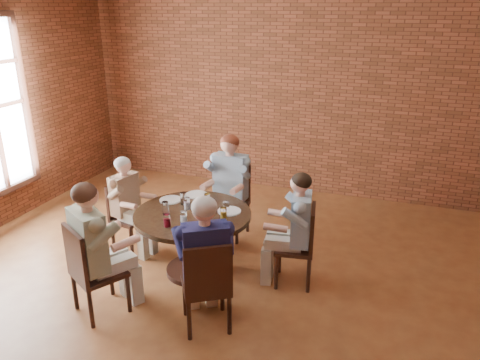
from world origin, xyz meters
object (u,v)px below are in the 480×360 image
(chair_c, at_px, (125,214))
(diner_b, at_px, (229,187))
(chair_d, at_px, (89,268))
(chair_a, at_px, (302,243))
(diner_a, at_px, (295,230))
(diner_c, at_px, (129,206))
(diner_d, at_px, (96,250))
(dining_table, at_px, (193,231))
(diner_e, at_px, (205,263))
(chair_b, at_px, (232,197))
(smartphone, at_px, (213,227))
(chair_e, at_px, (207,283))

(chair_c, bearing_deg, diner_b, -41.83)
(chair_d, bearing_deg, diner_b, -77.45)
(chair_a, distance_m, diner_a, 0.17)
(diner_c, bearing_deg, diner_d, -149.71)
(dining_table, distance_m, diner_e, 0.97)
(chair_b, relative_size, smartphone, 7.11)
(diner_b, distance_m, smartphone, 1.29)
(diner_c, relative_size, smartphone, 9.04)
(diner_a, distance_m, smartphone, 0.89)
(chair_a, relative_size, diner_a, 0.71)
(diner_a, height_order, diner_b, diner_b)
(chair_a, bearing_deg, diner_b, -134.14)
(dining_table, distance_m, chair_a, 1.21)
(diner_a, relative_size, smartphone, 9.55)
(diner_a, distance_m, chair_b, 1.41)
(chair_b, height_order, chair_d, chair_d)
(diner_d, relative_size, chair_e, 1.46)
(dining_table, xyz_separation_m, diner_a, (1.12, 0.18, 0.12))
(diner_a, bearing_deg, chair_d, -63.87)
(chair_a, relative_size, diner_b, 0.66)
(chair_b, relative_size, chair_d, 0.99)
(chair_a, relative_size, diner_c, 0.75)
(diner_a, relative_size, chair_b, 1.34)
(chair_a, relative_size, chair_d, 0.95)
(diner_c, bearing_deg, smartphone, -97.16)
(diner_b, bearing_deg, diner_a, -34.73)
(diner_a, height_order, chair_c, diner_a)
(chair_c, distance_m, diner_e, 1.86)
(chair_a, bearing_deg, dining_table, -90.00)
(chair_b, bearing_deg, diner_e, -73.88)
(diner_c, xyz_separation_m, chair_d, (0.34, -1.25, -0.09))
(dining_table, bearing_deg, diner_c, 167.91)
(diner_b, bearing_deg, diner_c, -138.96)
(chair_a, distance_m, smartphone, 0.99)
(diner_b, bearing_deg, dining_table, -90.00)
(chair_a, bearing_deg, diner_d, -65.84)
(chair_a, height_order, diner_e, diner_e)
(chair_b, distance_m, chair_c, 1.38)
(diner_a, xyz_separation_m, chair_e, (-0.56, -1.07, -0.13))
(chair_a, distance_m, chair_e, 1.26)
(chair_c, bearing_deg, diner_a, -78.97)
(diner_d, bearing_deg, diner_c, -41.29)
(chair_a, height_order, diner_d, diner_d)
(diner_a, xyz_separation_m, chair_b, (-1.07, 0.91, -0.13))
(diner_a, xyz_separation_m, smartphone, (-0.77, -0.43, 0.11))
(diner_b, xyz_separation_m, smartphone, (0.30, -1.25, 0.07))
(chair_e, bearing_deg, chair_a, -152.43)
(dining_table, relative_size, diner_e, 0.96)
(smartphone, bearing_deg, diner_b, 91.17)
(chair_b, bearing_deg, diner_b, -90.00)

